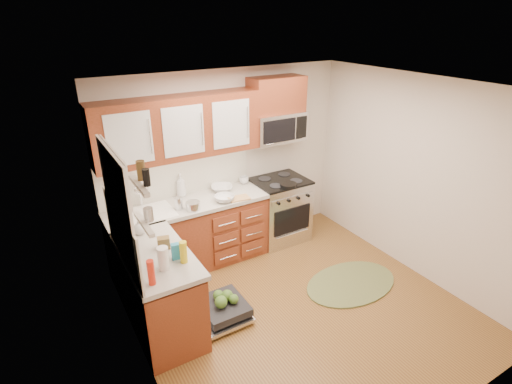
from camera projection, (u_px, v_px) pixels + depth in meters
floor at (298, 307)px, 4.65m from camera, size 3.50×3.50×0.00m
ceiling at (310, 89)px, 3.63m from camera, size 3.50×3.50×0.00m
wall_back at (227, 162)px, 5.51m from camera, size 3.50×0.04×2.50m
wall_front at (456, 310)px, 2.77m from camera, size 3.50×0.04×2.50m
wall_left at (135, 260)px, 3.32m from camera, size 0.04×3.50×2.50m
wall_right at (417, 179)px, 4.95m from camera, size 0.04×3.50×2.50m
base_cabinet_back at (190, 237)px, 5.27m from camera, size 2.05×0.60×0.85m
base_cabinet_left at (160, 293)px, 4.21m from camera, size 0.60×1.25×0.85m
countertop_back at (188, 205)px, 5.07m from camera, size 2.07×0.64×0.05m
countertop_left at (156, 255)px, 4.02m from camera, size 0.64×1.27×0.05m
backsplash_back at (178, 175)px, 5.18m from camera, size 2.05×0.02×0.57m
backsplash_left at (122, 236)px, 3.76m from camera, size 0.02×1.25×0.57m
upper_cabinets at (178, 128)px, 4.78m from camera, size 2.05×0.35×0.75m
cabinet_over_mw at (276, 95)px, 5.33m from camera, size 0.76×0.35×0.47m
range at (279, 210)px, 5.89m from camera, size 0.76×0.64×0.95m
microwave at (277, 127)px, 5.49m from camera, size 0.76×0.38×0.40m
sink at (149, 223)px, 4.85m from camera, size 0.62×0.50×0.26m
dishwasher at (220, 311)px, 4.44m from camera, size 0.70×0.60×0.20m
window at (117, 205)px, 3.60m from camera, size 0.03×1.05×1.05m
window_blind at (115, 170)px, 3.47m from camera, size 0.02×0.96×0.40m
shelf_upper at (139, 185)px, 2.73m from camera, size 0.04×0.40×0.03m
shelf_lower at (144, 224)px, 2.86m from camera, size 0.04×0.40×0.03m
rug at (351, 283)px, 5.04m from camera, size 1.34×0.95×0.02m
skillet at (288, 185)px, 5.48m from camera, size 0.24×0.24×0.04m
stock_pot at (193, 206)px, 4.87m from camera, size 0.23×0.23×0.11m
cutting_board at (239, 198)px, 5.17m from camera, size 0.29×0.20×0.02m
canister at (179, 203)px, 4.87m from camera, size 0.13×0.13×0.16m
paper_towel_roll at (163, 258)px, 3.72m from camera, size 0.14×0.14×0.23m
mustard_bottle at (183, 252)px, 3.82m from camera, size 0.09×0.09×0.22m
red_bottle at (151, 272)px, 3.50m from camera, size 0.07×0.07×0.24m
wooden_box at (164, 243)px, 4.07m from camera, size 0.14×0.12×0.12m
blue_carton at (177, 251)px, 3.89m from camera, size 0.11×0.08×0.16m
bowl_a at (222, 188)px, 5.41m from camera, size 0.38×0.38×0.07m
bowl_b at (224, 198)px, 5.09m from camera, size 0.32×0.32×0.08m
cup at (244, 180)px, 5.63m from camera, size 0.14×0.14×0.10m
soap_bottle_a at (181, 185)px, 5.19m from camera, size 0.16×0.16×0.32m
soap_bottle_b at (143, 222)px, 4.40m from camera, size 0.11×0.11×0.21m
soap_bottle_c at (139, 226)px, 4.33m from camera, size 0.17×0.17×0.18m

